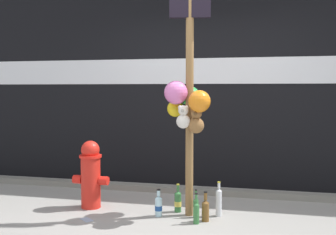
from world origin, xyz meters
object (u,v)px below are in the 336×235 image
Objects in this scene: bottle_1 at (205,209)px; bottle_0 at (196,207)px; bottle_4 at (196,212)px; bottle_5 at (159,205)px; bottle_3 at (219,201)px; fire_hydrant at (91,174)px; memorial_post at (188,91)px; bottle_2 at (178,201)px.

bottle_0 is at bearing 139.32° from bottle_1.
bottle_5 is at bearing 160.91° from bottle_4.
bottle_5 is (-0.65, -0.15, -0.05)m from bottle_3.
fire_hydrant is 1.52m from bottle_3.
memorial_post is 1.26m from bottle_3.
bottle_4 is at bearing -124.00° from bottle_3.
bottle_3 is (1.50, 0.01, -0.24)m from fire_hydrant.
fire_hydrant reaches higher than bottle_4.
bottle_0 is 0.81× the size of bottle_3.
bottle_2 is (-0.13, 0.09, -1.26)m from memorial_post.
bottle_3 is (0.47, -0.05, 0.04)m from bottle_2.
memorial_post is 1.28m from bottle_1.
bottle_3 is (0.34, 0.04, -1.22)m from memorial_post.
bottle_5 is at bearing -160.87° from memorial_post.
bottle_0 is at bearing -33.20° from bottle_2.
bottle_0 is at bearing 6.71° from bottle_5.
bottle_0 is 0.96× the size of bottle_4.
fire_hydrant is at bearing 178.59° from memorial_post.
memorial_post is 7.80× the size of bottle_4.
bottle_4 is (0.27, -0.35, 0.00)m from bottle_2.
bottle_3 is 0.36m from bottle_4.
memorial_post is 1.29m from bottle_4.
bottle_0 is at bearing -31.31° from memorial_post.
bottle_1 is 0.43m from bottle_2.
bottle_3 is at bearing 6.69° from memorial_post.
memorial_post is 1.52m from fire_hydrant.
fire_hydrant reaches higher than bottle_3.
bottle_1 is at bearing -35.90° from bottle_2.
bottle_0 is 0.96× the size of bottle_2.
memorial_post is 1.27m from bottle_2.
bottle_2 is 1.00× the size of bottle_4.
bottle_4 is (0.13, -0.26, -1.26)m from memorial_post.
bottle_0 is 0.26m from bottle_3.
fire_hydrant is 2.46× the size of bottle_4.
bottle_2 is at bearing 48.32° from bottle_5.
memorial_post reaches higher than bottle_1.
bottle_4 is at bearing -12.55° from fire_hydrant.
memorial_post is at bearing 19.13° from bottle_5.
bottle_2 is 0.27m from bottle_5.
bottle_3 is at bearing 58.96° from bottle_1.
bottle_1 is 0.83× the size of bottle_3.
fire_hydrant is at bearing 167.45° from bottle_4.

